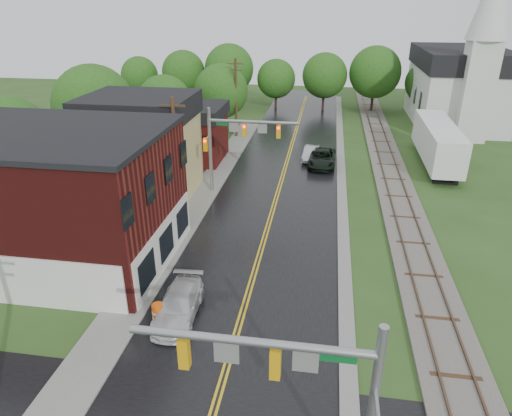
% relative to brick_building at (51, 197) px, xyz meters
% --- Properties ---
extents(main_road, '(10.00, 90.00, 0.02)m').
position_rel_brick_building_xyz_m(main_road, '(12.48, 15.00, -4.15)').
color(main_road, black).
rests_on(main_road, ground).
extents(curb_right, '(0.80, 70.00, 0.12)m').
position_rel_brick_building_xyz_m(curb_right, '(17.88, 20.00, -4.15)').
color(curb_right, gray).
rests_on(curb_right, ground).
extents(sidewalk_left, '(2.40, 50.00, 0.12)m').
position_rel_brick_building_xyz_m(sidewalk_left, '(6.28, 10.00, -4.15)').
color(sidewalk_left, gray).
rests_on(sidewalk_left, ground).
extents(brick_building, '(14.30, 10.30, 8.30)m').
position_rel_brick_building_xyz_m(brick_building, '(0.00, 0.00, 0.00)').
color(brick_building, '#4E1210').
rests_on(brick_building, ground).
extents(yellow_house, '(8.00, 7.00, 6.40)m').
position_rel_brick_building_xyz_m(yellow_house, '(1.48, 11.00, -0.95)').
color(yellow_house, tan).
rests_on(yellow_house, ground).
extents(darkred_building, '(7.00, 6.00, 4.40)m').
position_rel_brick_building_xyz_m(darkred_building, '(2.48, 20.00, -1.95)').
color(darkred_building, '#3F0F0C').
rests_on(darkred_building, ground).
extents(church, '(10.40, 18.40, 20.00)m').
position_rel_brick_building_xyz_m(church, '(32.48, 38.74, 1.68)').
color(church, silver).
rests_on(church, ground).
extents(railroad, '(3.20, 80.00, 0.30)m').
position_rel_brick_building_xyz_m(railroad, '(22.48, 20.00, -4.05)').
color(railroad, '#59544C').
rests_on(railroad, ground).
extents(traffic_signal_near, '(7.34, 0.30, 7.20)m').
position_rel_brick_building_xyz_m(traffic_signal_near, '(15.96, -13.00, 0.82)').
color(traffic_signal_near, gray).
rests_on(traffic_signal_near, ground).
extents(traffic_signal_far, '(7.34, 0.43, 7.20)m').
position_rel_brick_building_xyz_m(traffic_signal_far, '(9.01, 12.00, 0.82)').
color(traffic_signal_far, gray).
rests_on(traffic_signal_far, ground).
extents(utility_pole_b, '(1.80, 0.28, 9.00)m').
position_rel_brick_building_xyz_m(utility_pole_b, '(5.68, 7.00, 0.57)').
color(utility_pole_b, '#382616').
rests_on(utility_pole_b, ground).
extents(utility_pole_c, '(1.80, 0.28, 9.00)m').
position_rel_brick_building_xyz_m(utility_pole_c, '(5.68, 29.00, 0.57)').
color(utility_pole_c, '#382616').
rests_on(utility_pole_c, ground).
extents(tree_left_a, '(6.80, 6.80, 8.67)m').
position_rel_brick_building_xyz_m(tree_left_a, '(-7.36, 6.90, 0.96)').
color(tree_left_a, black).
rests_on(tree_left_a, ground).
extents(tree_left_b, '(7.60, 7.60, 9.69)m').
position_rel_brick_building_xyz_m(tree_left_b, '(-5.36, 16.90, 1.57)').
color(tree_left_b, black).
rests_on(tree_left_b, ground).
extents(tree_left_c, '(6.00, 6.00, 7.65)m').
position_rel_brick_building_xyz_m(tree_left_c, '(-1.36, 24.90, 0.36)').
color(tree_left_c, black).
rests_on(tree_left_c, ground).
extents(tree_left_e, '(6.40, 6.40, 8.16)m').
position_rel_brick_building_xyz_m(tree_left_e, '(3.64, 30.90, 0.66)').
color(tree_left_e, black).
rests_on(tree_left_e, ground).
extents(suv_dark, '(2.69, 5.64, 1.55)m').
position_rel_brick_building_xyz_m(suv_dark, '(15.98, 20.16, -3.37)').
color(suv_dark, black).
rests_on(suv_dark, ground).
extents(sedan_silver, '(1.72, 4.10, 1.32)m').
position_rel_brick_building_xyz_m(sedan_silver, '(14.83, 21.86, -3.49)').
color(sedan_silver, '#A3A3A7').
rests_on(sedan_silver, ground).
extents(pickup_white, '(2.19, 4.89, 1.39)m').
position_rel_brick_building_xyz_m(pickup_white, '(9.28, -4.68, -3.45)').
color(pickup_white, silver).
rests_on(pickup_white, ground).
extents(semi_trailer, '(3.03, 13.06, 4.05)m').
position_rel_brick_building_xyz_m(semi_trailer, '(27.02, 22.16, -1.76)').
color(semi_trailer, black).
rests_on(semi_trailer, ground).
extents(construction_barrel, '(0.78, 0.78, 1.11)m').
position_rel_brick_building_xyz_m(construction_barrel, '(8.42, -5.33, -3.60)').
color(construction_barrel, '#E9540A').
rests_on(construction_barrel, ground).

